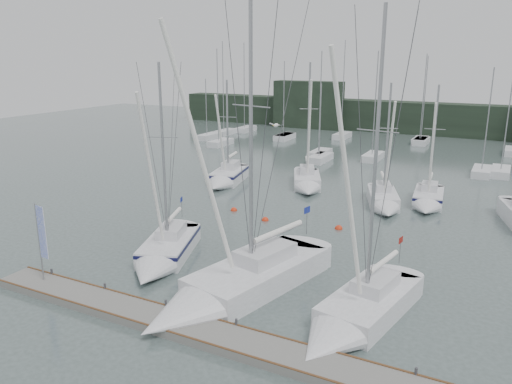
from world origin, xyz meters
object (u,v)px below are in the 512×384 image
(sailboat_mid_d, at_px, (428,201))
(buoy_c, at_px, (234,211))
(sailboat_mid_c, at_px, (384,203))
(dock_banner, at_px, (41,236))
(buoy_b, at_px, (339,229))
(sailboat_near_right, at_px, (352,319))
(sailboat_near_left, at_px, (162,255))
(sailboat_near_center, at_px, (224,292))
(sailboat_mid_a, at_px, (225,178))
(buoy_a, at_px, (265,220))
(sailboat_mid_b, at_px, (307,184))

(sailboat_mid_d, height_order, buoy_c, sailboat_mid_d)
(sailboat_mid_c, distance_m, dock_banner, 26.55)
(dock_banner, bearing_deg, buoy_b, 59.47)
(buoy_b, bearing_deg, sailboat_near_right, -69.33)
(sailboat_near_left, bearing_deg, buoy_b, 35.37)
(sailboat_near_center, height_order, sailboat_mid_a, sailboat_near_center)
(buoy_c, bearing_deg, buoy_a, -17.38)
(sailboat_near_left, distance_m, dock_banner, 7.06)
(buoy_b, distance_m, dock_banner, 20.24)
(sailboat_mid_b, xyz_separation_m, sailboat_mid_d, (11.09, -0.70, -0.03))
(sailboat_mid_c, bearing_deg, sailboat_mid_b, 140.71)
(sailboat_near_left, relative_size, sailboat_near_right, 0.83)
(buoy_b, height_order, dock_banner, dock_banner)
(buoy_a, distance_m, buoy_c, 3.57)
(buoy_b, bearing_deg, sailboat_mid_c, 74.58)
(sailboat_mid_a, relative_size, sailboat_mid_d, 1.01)
(sailboat_mid_b, height_order, sailboat_mid_d, sailboat_mid_b)
(sailboat_near_right, relative_size, sailboat_mid_d, 1.43)
(sailboat_near_center, xyz_separation_m, sailboat_mid_b, (-4.55, 22.90, -0.04))
(sailboat_near_center, height_order, buoy_c, sailboat_near_center)
(sailboat_near_center, height_order, dock_banner, sailboat_near_center)
(sailboat_near_center, xyz_separation_m, sailboat_mid_c, (3.44, 20.01, -0.06))
(sailboat_near_right, distance_m, sailboat_mid_c, 19.80)
(sailboat_near_right, distance_m, sailboat_mid_b, 25.06)
(sailboat_mid_c, relative_size, buoy_b, 19.21)
(sailboat_near_center, relative_size, dock_banner, 3.85)
(sailboat_mid_a, distance_m, dock_banner, 24.24)
(buoy_c, distance_m, dock_banner, 17.29)
(sailboat_mid_b, distance_m, sailboat_mid_d, 11.12)
(sailboat_mid_c, relative_size, dock_banner, 2.49)
(sailboat_near_left, relative_size, buoy_c, 23.58)
(sailboat_near_center, height_order, buoy_b, sailboat_near_center)
(sailboat_mid_d, relative_size, dock_banner, 2.46)
(sailboat_mid_a, relative_size, sailboat_mid_b, 0.87)
(sailboat_near_left, xyz_separation_m, sailboat_near_center, (5.92, -2.51, 0.06))
(sailboat_mid_b, xyz_separation_m, buoy_c, (-2.86, -9.01, -0.57))
(sailboat_near_right, height_order, sailboat_mid_a, sailboat_near_right)
(buoy_a, bearing_deg, sailboat_mid_a, 136.07)
(sailboat_near_center, distance_m, sailboat_mid_d, 23.15)
(buoy_c, height_order, dock_banner, dock_banner)
(sailboat_near_left, xyz_separation_m, buoy_c, (-1.50, 11.38, -0.54))
(sailboat_near_left, relative_size, buoy_b, 22.65)
(sailboat_mid_d, distance_m, buoy_c, 16.25)
(sailboat_mid_b, relative_size, dock_banner, 2.84)
(sailboat_near_right, bearing_deg, buoy_a, 141.24)
(buoy_c, bearing_deg, sailboat_near_left, -82.49)
(buoy_a, bearing_deg, buoy_b, 7.42)
(sailboat_near_right, xyz_separation_m, sailboat_mid_c, (-3.17, 19.55, 0.00))
(dock_banner, bearing_deg, sailboat_near_center, 21.02)
(sailboat_near_left, distance_m, sailboat_near_center, 6.43)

